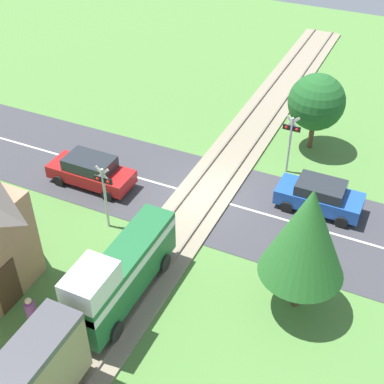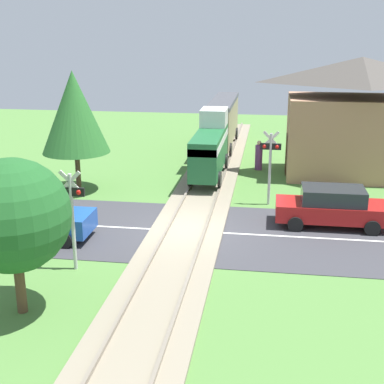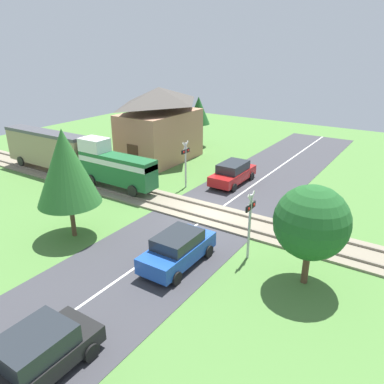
% 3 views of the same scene
% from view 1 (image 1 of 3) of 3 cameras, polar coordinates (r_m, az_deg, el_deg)
% --- Properties ---
extents(ground_plane, '(60.00, 60.00, 0.00)m').
position_cam_1_polar(ground_plane, '(26.44, 1.20, -0.49)').
color(ground_plane, '#4C7A38').
extents(road_surface, '(48.00, 6.40, 0.02)m').
position_cam_1_polar(road_surface, '(26.43, 1.20, -0.48)').
color(road_surface, '#38383D').
rests_on(road_surface, ground_plane).
extents(track_bed, '(2.80, 48.00, 0.24)m').
position_cam_1_polar(track_bed, '(26.40, 1.21, -0.38)').
color(track_bed, gray).
rests_on(track_bed, ground_plane).
extents(train, '(1.58, 14.46, 3.18)m').
position_cam_1_polar(train, '(18.21, -14.78, -16.77)').
color(train, '#1E6033').
rests_on(train, track_bed).
extents(car_near_crossing, '(4.01, 1.86, 1.55)m').
position_cam_1_polar(car_near_crossing, '(25.88, 13.44, -0.40)').
color(car_near_crossing, '#1E4CA8').
rests_on(car_near_crossing, ground_plane).
extents(car_far_side, '(4.39, 1.87, 1.58)m').
position_cam_1_polar(car_far_side, '(27.27, -10.75, 2.24)').
color(car_far_side, '#A81919').
rests_on(car_far_side, ground_plane).
extents(crossing_signal_west_approach, '(0.90, 0.18, 3.32)m').
position_cam_1_polar(crossing_signal_west_approach, '(27.46, 10.46, 5.80)').
color(crossing_signal_west_approach, '#B7B7B7').
rests_on(crossing_signal_west_approach, ground_plane).
extents(crossing_signal_east_approach, '(0.90, 0.18, 3.32)m').
position_cam_1_polar(crossing_signal_east_approach, '(23.73, -9.34, 0.29)').
color(crossing_signal_east_approach, '#B7B7B7').
rests_on(crossing_signal_east_approach, ground_plane).
extents(pedestrian_by_station, '(0.40, 0.40, 1.63)m').
position_cam_1_polar(pedestrian_by_station, '(21.00, -16.71, -12.43)').
color(pedestrian_by_station, '#7F3D84').
rests_on(pedestrian_by_station, ground_plane).
extents(tree_roadside_hedge, '(3.18, 3.18, 5.69)m').
position_cam_1_polar(tree_roadside_hedge, '(19.16, 12.15, -4.31)').
color(tree_roadside_hedge, brown).
rests_on(tree_roadside_hedge, ground_plane).
extents(tree_beyond_track, '(3.05, 3.05, 4.34)m').
position_cam_1_polar(tree_beyond_track, '(29.47, 13.14, 9.32)').
color(tree_beyond_track, brown).
rests_on(tree_beyond_track, ground_plane).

